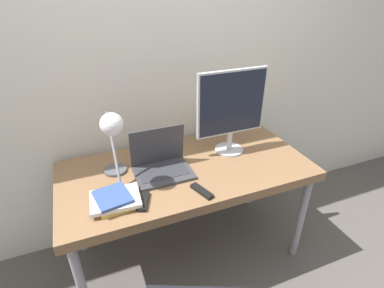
# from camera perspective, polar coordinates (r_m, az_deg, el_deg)

# --- Properties ---
(wall_back) EXTENTS (8.00, 0.05, 2.60)m
(wall_back) POSITION_cam_1_polar(r_m,az_deg,el_deg) (2.03, -5.79, 15.38)
(wall_back) COLOR beige
(wall_back) RESTS_ON ground_plane
(desk) EXTENTS (1.54, 0.74, 0.75)m
(desk) POSITION_cam_1_polar(r_m,az_deg,el_deg) (1.91, -1.03, -6.01)
(desk) COLOR brown
(desk) RESTS_ON ground_plane
(laptop) EXTENTS (0.34, 0.25, 0.27)m
(laptop) POSITION_cam_1_polar(r_m,az_deg,el_deg) (1.81, -5.84, -3.75)
(laptop) COLOR #38383D
(laptop) RESTS_ON desk
(monitor) EXTENTS (0.47, 0.19, 0.55)m
(monitor) POSITION_cam_1_polar(r_m,az_deg,el_deg) (1.92, 7.53, 6.87)
(monitor) COLOR #B7B7BC
(monitor) RESTS_ON desk
(desk_lamp) EXTENTS (0.14, 0.30, 0.45)m
(desk_lamp) POSITION_cam_1_polar(r_m,az_deg,el_deg) (1.60, -14.92, 1.96)
(desk_lamp) COLOR #4C4C51
(desk_lamp) RESTS_ON desk
(book_stack) EXTENTS (0.27, 0.21, 0.06)m
(book_stack) POSITION_cam_1_polar(r_m,az_deg,el_deg) (1.62, -14.52, -10.20)
(book_stack) COLOR gold
(book_stack) RESTS_ON desk
(tv_remote) EXTENTS (0.09, 0.16, 0.02)m
(tv_remote) POSITION_cam_1_polar(r_m,az_deg,el_deg) (1.66, 1.88, -8.93)
(tv_remote) COLOR black
(tv_remote) RESTS_ON desk
(media_remote) EXTENTS (0.09, 0.15, 0.02)m
(media_remote) POSITION_cam_1_polar(r_m,az_deg,el_deg) (1.61, -9.09, -10.74)
(media_remote) COLOR black
(media_remote) RESTS_ON desk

